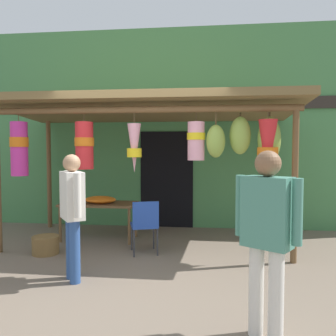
{
  "coord_description": "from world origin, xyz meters",
  "views": [
    {
      "loc": [
        0.97,
        -4.81,
        1.64
      ],
      "look_at": [
        0.31,
        0.98,
        1.32
      ],
      "focal_mm": 36.9,
      "sensor_mm": 36.0,
      "label": 1
    }
  ],
  "objects_px": {
    "wicker_basket_by_table": "(46,245)",
    "customer_foreground": "(267,229)",
    "folding_chair": "(145,222)",
    "flower_heap_on_table": "(101,200)",
    "display_table": "(99,207)",
    "shopper_by_bananas": "(72,207)"
  },
  "relations": [
    {
      "from": "shopper_by_bananas",
      "to": "flower_heap_on_table",
      "type": "bearing_deg",
      "value": 97.26
    },
    {
      "from": "display_table",
      "to": "shopper_by_bananas",
      "type": "height_order",
      "value": "shopper_by_bananas"
    },
    {
      "from": "flower_heap_on_table",
      "to": "shopper_by_bananas",
      "type": "height_order",
      "value": "shopper_by_bananas"
    },
    {
      "from": "display_table",
      "to": "flower_heap_on_table",
      "type": "bearing_deg",
      "value": -42.3
    },
    {
      "from": "flower_heap_on_table",
      "to": "shopper_by_bananas",
      "type": "bearing_deg",
      "value": -82.74
    },
    {
      "from": "folding_chair",
      "to": "customer_foreground",
      "type": "height_order",
      "value": "customer_foreground"
    },
    {
      "from": "customer_foreground",
      "to": "flower_heap_on_table",
      "type": "bearing_deg",
      "value": 128.91
    },
    {
      "from": "folding_chair",
      "to": "customer_foreground",
      "type": "relative_size",
      "value": 0.52
    },
    {
      "from": "wicker_basket_by_table",
      "to": "customer_foreground",
      "type": "relative_size",
      "value": 0.25
    },
    {
      "from": "shopper_by_bananas",
      "to": "folding_chair",
      "type": "bearing_deg",
      "value": 59.2
    },
    {
      "from": "folding_chair",
      "to": "shopper_by_bananas",
      "type": "bearing_deg",
      "value": -120.8
    },
    {
      "from": "display_table",
      "to": "folding_chair",
      "type": "xyz_separation_m",
      "value": [
        0.98,
        -0.78,
        -0.09
      ]
    },
    {
      "from": "display_table",
      "to": "customer_foreground",
      "type": "bearing_deg",
      "value": -50.94
    },
    {
      "from": "folding_chair",
      "to": "customer_foreground",
      "type": "bearing_deg",
      "value": -56.72
    },
    {
      "from": "flower_heap_on_table",
      "to": "folding_chair",
      "type": "height_order",
      "value": "folding_chair"
    },
    {
      "from": "flower_heap_on_table",
      "to": "wicker_basket_by_table",
      "type": "bearing_deg",
      "value": -124.51
    },
    {
      "from": "display_table",
      "to": "flower_heap_on_table",
      "type": "distance_m",
      "value": 0.15
    },
    {
      "from": "wicker_basket_by_table",
      "to": "folding_chair",
      "type": "bearing_deg",
      "value": 5.66
    },
    {
      "from": "wicker_basket_by_table",
      "to": "shopper_by_bananas",
      "type": "bearing_deg",
      "value": -49.62
    },
    {
      "from": "display_table",
      "to": "wicker_basket_by_table",
      "type": "relative_size",
      "value": 3.26
    },
    {
      "from": "folding_chair",
      "to": "shopper_by_bananas",
      "type": "height_order",
      "value": "shopper_by_bananas"
    },
    {
      "from": "display_table",
      "to": "shopper_by_bananas",
      "type": "xyz_separation_m",
      "value": [
        0.29,
        -1.95,
        0.33
      ]
    }
  ]
}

